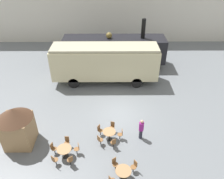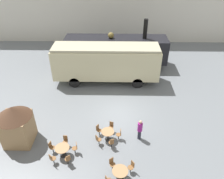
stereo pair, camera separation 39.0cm
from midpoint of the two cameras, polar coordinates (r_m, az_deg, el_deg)
ground_plane at (r=18.05m, az=2.54°, el=-6.02°), size 80.00×80.00×0.00m
backdrop_wall at (r=30.19m, az=2.20°, el=20.36°), size 44.00×0.15×9.00m
steam_locomotive at (r=24.28m, az=1.53°, el=10.45°), size 11.00×2.71×5.21m
passenger_coach_vintage at (r=20.94m, az=-1.01°, el=7.32°), size 10.00×2.50×3.77m
cafe_table_near at (r=13.48m, az=3.02°, el=-20.78°), size 0.94×0.94×0.73m
cafe_table_mid at (r=15.46m, az=-0.39°, el=-11.32°), size 0.90×0.90×0.75m
cafe_table_far at (r=14.81m, az=-12.08°, el=-15.02°), size 0.94×0.94×0.73m
cafe_chair_0 at (r=13.94m, az=0.84°, el=-18.65°), size 0.40×0.40×0.87m
cafe_chair_3 at (r=13.87m, az=5.97°, el=-19.31°), size 0.40×0.40×0.87m
cafe_chair_4 at (r=15.20m, az=-2.93°, el=-12.88°), size 0.41×0.40×0.87m
cafe_chair_5 at (r=15.00m, az=0.66°, el=-13.67°), size 0.37×0.39×0.87m
cafe_chair_6 at (r=15.56m, az=2.70°, el=-11.50°), size 0.36×0.36×0.87m
cafe_chair_7 at (r=16.09m, az=0.49°, el=-9.56°), size 0.37×0.39×0.87m
cafe_chair_8 at (r=15.88m, az=-2.85°, el=-10.33°), size 0.40×0.40×0.87m
cafe_chair_9 at (r=15.24m, az=-14.83°, el=-14.20°), size 0.39×0.37×0.87m
cafe_chair_10 at (r=14.58m, az=-14.62°, el=-17.04°), size 0.40×0.40×0.87m
cafe_chair_11 at (r=14.35m, az=-10.66°, el=-17.42°), size 0.40×0.40×0.87m
cafe_chair_12 at (r=14.88m, az=-8.73°, el=-14.72°), size 0.39×0.37×0.87m
cafe_chair_13 at (r=15.41m, az=-11.35°, el=-12.88°), size 0.36×0.36×0.87m
visitor_person at (r=15.46m, az=8.01°, el=-10.21°), size 0.34×0.34×1.66m
ticket_kiosk at (r=15.88m, az=-23.17°, el=-8.05°), size 2.34×2.34×3.00m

